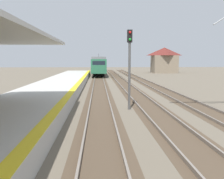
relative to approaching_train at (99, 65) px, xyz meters
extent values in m
cube|color=#B7B5AD|center=(-4.40, -38.34, -1.73)|extent=(5.00, 80.00, 0.90)
cube|color=yellow|center=(-2.15, -38.34, -1.27)|extent=(0.50, 80.00, 0.01)
cube|color=#4C3D2D|center=(0.00, -34.34, -2.17)|extent=(2.34, 120.00, 0.01)
cube|color=slate|center=(-0.72, -34.34, -2.09)|extent=(0.08, 120.00, 0.15)
cube|color=slate|center=(0.72, -34.34, -2.09)|extent=(0.08, 120.00, 0.15)
cube|color=#4C3D2D|center=(3.40, -34.34, -2.17)|extent=(2.34, 120.00, 0.01)
cube|color=slate|center=(2.68, -34.34, -2.09)|extent=(0.08, 120.00, 0.15)
cube|color=slate|center=(4.12, -34.34, -2.09)|extent=(0.08, 120.00, 0.15)
cube|color=#4C3D2D|center=(6.80, -34.34, -2.17)|extent=(2.34, 120.00, 0.01)
cube|color=slate|center=(6.08, -34.34, -2.09)|extent=(0.08, 120.00, 0.15)
cube|color=slate|center=(7.52, -34.34, -2.09)|extent=(0.08, 120.00, 0.15)
cube|color=#286647|center=(0.00, 0.38, -0.11)|extent=(2.90, 18.00, 2.70)
cube|color=slate|center=(0.00, 0.38, 1.46)|extent=(2.67, 18.00, 0.44)
cube|color=black|center=(0.00, -8.64, 0.30)|extent=(2.32, 0.06, 1.21)
cube|color=#286647|center=(0.00, -9.42, -0.58)|extent=(2.78, 1.60, 1.49)
cube|color=black|center=(1.46, 0.38, 0.30)|extent=(0.04, 15.84, 0.86)
cylinder|color=#333333|center=(0.00, 3.98, 2.13)|extent=(0.06, 0.06, 0.90)
cube|color=black|center=(0.00, -5.47, -1.82)|extent=(2.17, 2.20, 0.72)
cube|color=black|center=(0.00, 6.23, -1.82)|extent=(2.17, 2.20, 0.72)
cylinder|color=#4C4C4C|center=(1.93, -36.70, 0.02)|extent=(0.16, 0.16, 4.40)
cube|color=black|center=(1.93, -36.70, 2.62)|extent=(0.32, 0.24, 0.80)
sphere|color=red|center=(1.93, -36.84, 2.84)|extent=(0.16, 0.16, 0.16)
sphere|color=green|center=(1.93, -36.84, 2.40)|extent=(0.16, 0.16, 0.16)
cube|color=#7F705B|center=(16.74, 7.85, 0.02)|extent=(6.00, 4.80, 4.40)
pyramid|color=maroon|center=(16.74, 7.85, 3.22)|extent=(6.60, 5.28, 2.00)
camera|label=1|loc=(-0.11, -52.12, 1.11)|focal=38.01mm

